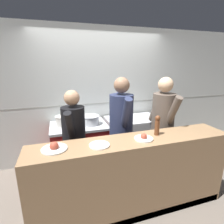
% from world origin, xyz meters
% --- Properties ---
extents(ground_plane, '(14.00, 14.00, 0.00)m').
position_xyz_m(ground_plane, '(0.00, 0.00, 0.00)').
color(ground_plane, '#6B6056').
extents(wall_back_tiled, '(8.00, 0.06, 2.60)m').
position_xyz_m(wall_back_tiled, '(0.00, 1.30, 1.30)').
color(wall_back_tiled, silver).
rests_on(wall_back_tiled, ground_plane).
extents(oven_range, '(0.98, 0.71, 0.88)m').
position_xyz_m(oven_range, '(-0.51, 0.90, 0.44)').
color(oven_range, maroon).
rests_on(oven_range, ground_plane).
extents(prep_counter, '(1.02, 0.65, 0.89)m').
position_xyz_m(prep_counter, '(0.54, 0.90, 0.44)').
color(prep_counter, '#B7BABF').
rests_on(prep_counter, ground_plane).
extents(pass_counter, '(2.54, 0.45, 1.03)m').
position_xyz_m(pass_counter, '(0.03, -0.29, 0.51)').
color(pass_counter, '#93704C').
rests_on(pass_counter, ground_plane).
extents(stock_pot, '(0.26, 0.26, 0.18)m').
position_xyz_m(stock_pot, '(-0.77, 0.92, 0.97)').
color(stock_pot, beige).
rests_on(stock_pot, oven_range).
extents(sauce_pot, '(0.32, 0.32, 0.16)m').
position_xyz_m(sauce_pot, '(-0.30, 0.85, 0.96)').
color(sauce_pot, '#B7BABF').
rests_on(sauce_pot, oven_range).
extents(mixing_bowl_steel, '(0.25, 0.25, 0.09)m').
position_xyz_m(mixing_bowl_steel, '(0.46, 0.97, 0.94)').
color(mixing_bowl_steel, '#B7BABF').
rests_on(mixing_bowl_steel, prep_counter).
extents(plated_dish_main, '(0.27, 0.27, 0.10)m').
position_xyz_m(plated_dish_main, '(-0.90, -0.27, 1.05)').
color(plated_dish_main, white).
rests_on(plated_dish_main, pass_counter).
extents(plated_dish_appetiser, '(0.23, 0.23, 0.02)m').
position_xyz_m(plated_dish_appetiser, '(-0.42, -0.32, 1.04)').
color(plated_dish_appetiser, white).
rests_on(plated_dish_appetiser, pass_counter).
extents(plated_dish_dessert, '(0.23, 0.23, 0.08)m').
position_xyz_m(plated_dish_dessert, '(0.13, -0.31, 1.05)').
color(plated_dish_dessert, white).
rests_on(plated_dish_dessert, pass_counter).
extents(pepper_mill, '(0.07, 0.07, 0.26)m').
position_xyz_m(pepper_mill, '(0.36, -0.24, 1.16)').
color(pepper_mill, brown).
rests_on(pepper_mill, pass_counter).
extents(chef_head_cook, '(0.40, 0.69, 1.58)m').
position_xyz_m(chef_head_cook, '(-0.65, 0.27, 0.88)').
color(chef_head_cook, black).
rests_on(chef_head_cook, ground_plane).
extents(chef_sous, '(0.38, 0.76, 1.74)m').
position_xyz_m(chef_sous, '(0.06, 0.28, 0.97)').
color(chef_sous, black).
rests_on(chef_sous, ground_plane).
extents(chef_line, '(0.36, 0.75, 1.73)m').
position_xyz_m(chef_line, '(0.74, 0.21, 0.96)').
color(chef_line, black).
rests_on(chef_line, ground_plane).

